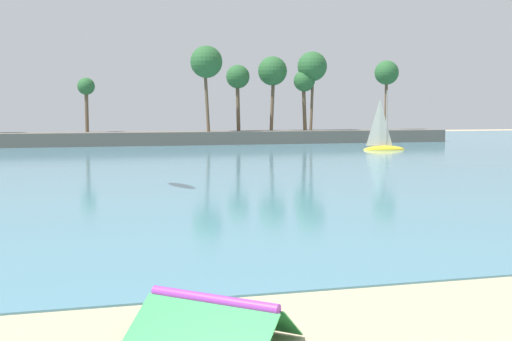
% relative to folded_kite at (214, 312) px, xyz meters
% --- Properties ---
extents(sea, '(220.00, 111.40, 0.06)m').
position_rel_folded_kite_xyz_m(sea, '(2.41, 58.55, -0.57)').
color(sea, teal).
rests_on(sea, ground).
extents(palm_headland, '(92.39, 6.74, 13.25)m').
position_rel_folded_kite_xyz_m(palm_headland, '(6.35, 74.40, 3.01)').
color(palm_headland, '#605B54').
rests_on(palm_headland, ground).
extents(folded_kite, '(3.67, 3.60, 0.93)m').
position_rel_folded_kite_xyz_m(folded_kite, '(0.00, 0.00, 0.00)').
color(folded_kite, green).
rests_on(folded_kite, ground).
extents(sailboat_near_shore, '(5.22, 1.86, 7.44)m').
position_rel_folded_kite_xyz_m(sailboat_near_shore, '(31.28, 56.10, 0.13)').
color(sailboat_near_shore, yellow).
rests_on(sailboat_near_shore, sea).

